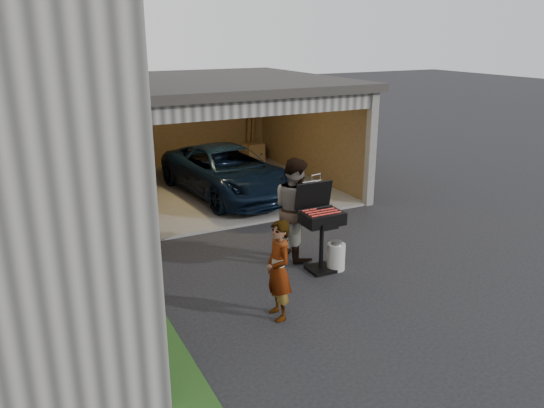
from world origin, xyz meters
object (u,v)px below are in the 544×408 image
at_px(bbq_grill, 321,221).
at_px(plywood_panel, 127,269).
at_px(man, 295,208).
at_px(hand_truck, 316,207).
at_px(minivan, 228,174).
at_px(woman, 278,270).
at_px(propane_tank, 336,257).

xyz_separation_m(bbq_grill, plywood_panel, (-3.24, 0.44, -0.41)).
height_order(man, hand_truck, man).
height_order(minivan, plywood_panel, minivan).
distance_m(minivan, woman, 6.09).
distance_m(woman, hand_truck, 4.70).
relative_size(minivan, man, 2.34).
height_order(bbq_grill, hand_truck, bbq_grill).
xyz_separation_m(minivan, bbq_grill, (-0.21, -4.76, 0.31)).
bearing_deg(propane_tank, minivan, 90.65).
distance_m(man, plywood_panel, 3.18).
bearing_deg(propane_tank, man, 113.59).
distance_m(bbq_grill, hand_truck, 3.04).
height_order(man, plywood_panel, man).
relative_size(plywood_panel, hand_truck, 1.07).
distance_m(woman, propane_tank, 2.01).
xyz_separation_m(propane_tank, plywood_panel, (-3.51, 0.55, 0.27)).
bearing_deg(bbq_grill, woman, -141.55).
distance_m(minivan, plywood_panel, 5.53).
distance_m(bbq_grill, propane_tank, 0.74).
xyz_separation_m(minivan, hand_truck, (1.27, -2.21, -0.43)).
bearing_deg(man, minivan, -8.38).
relative_size(man, propane_tank, 3.93).
bearing_deg(woman, plywood_panel, -126.57).
relative_size(woman, propane_tank, 3.13).
relative_size(man, bbq_grill, 1.22).
bearing_deg(man, propane_tank, -160.39).
distance_m(minivan, bbq_grill, 4.78).
xyz_separation_m(woman, bbq_grill, (1.40, 1.11, 0.17)).
bearing_deg(minivan, man, -100.31).
xyz_separation_m(man, plywood_panel, (-3.14, -0.28, -0.43)).
height_order(propane_tank, plywood_panel, plywood_panel).
height_order(propane_tank, hand_truck, hand_truck).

